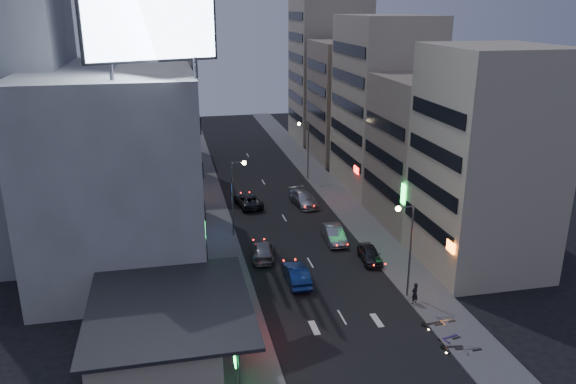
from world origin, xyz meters
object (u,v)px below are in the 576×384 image
object	(u,v)px
parked_car_left	(248,200)
person	(415,293)
road_car_blue	(297,274)
scooter_blue	(457,327)
parked_car_right_near	(370,254)
parked_car_right_mid	(334,234)
parked_car_right_far	(304,198)
scooter_black_b	(440,314)
scooter_silver_a	(479,338)
road_car_silver	(263,251)
scooter_silver_b	(453,312)
scooter_black_a	(463,338)

from	to	relation	value
parked_car_left	person	world-z (taller)	person
road_car_blue	scooter_blue	size ratio (longest dim) A/B	2.56
parked_car_right_near	parked_car_right_mid	bearing A→B (deg)	115.92
parked_car_right_far	scooter_black_b	bearing A→B (deg)	-89.51
scooter_blue	road_car_blue	bearing A→B (deg)	29.82
person	scooter_silver_a	world-z (taller)	person
parked_car_right_mid	parked_car_right_far	bearing A→B (deg)	95.37
road_car_silver	scooter_silver_a	bearing A→B (deg)	134.84
scooter_silver_b	road_car_blue	bearing A→B (deg)	43.40
parked_car_left	person	bearing A→B (deg)	102.92
road_car_silver	scooter_black_b	distance (m)	18.19
scooter_black_a	scooter_silver_b	distance (m)	3.67
parked_car_right_near	parked_car_left	world-z (taller)	parked_car_left
parked_car_left	scooter_black_a	bearing A→B (deg)	100.66
parked_car_right_mid	scooter_black_b	world-z (taller)	parked_car_right_mid
scooter_black_a	scooter_black_b	distance (m)	3.33
person	parked_car_right_mid	bearing A→B (deg)	-102.29
scooter_blue	scooter_silver_a	bearing A→B (deg)	-168.28
person	scooter_black_b	bearing A→B (deg)	81.75
parked_car_left	road_car_silver	world-z (taller)	parked_car_left
scooter_silver_a	scooter_black_b	distance (m)	3.78
scooter_blue	parked_car_right_mid	bearing A→B (deg)	-0.89
parked_car_right_near	road_car_silver	xyz separation A→B (m)	(-9.76, 2.85, 0.00)
parked_car_left	parked_car_right_far	distance (m)	6.71
parked_car_left	scooter_black_a	world-z (taller)	parked_car_left
parked_car_right_near	scooter_black_b	distance (m)	11.54
road_car_silver	person	size ratio (longest dim) A/B	2.76
scooter_black_a	road_car_silver	bearing A→B (deg)	41.00
parked_car_right_mid	scooter_black_a	distance (m)	20.32
parked_car_right_mid	scooter_black_a	bearing A→B (deg)	-76.45
parked_car_right_mid	road_car_blue	bearing A→B (deg)	-122.37
road_car_silver	parked_car_right_mid	bearing A→B (deg)	-152.80
parked_car_right_near	road_car_silver	size ratio (longest dim) A/B	0.85
scooter_silver_a	road_car_silver	bearing A→B (deg)	31.26
parked_car_right_mid	scooter_blue	world-z (taller)	parked_car_right_mid
parked_car_right_near	scooter_black_a	world-z (taller)	parked_car_right_near
scooter_black_a	person	bearing A→B (deg)	16.29
road_car_blue	scooter_black_a	xyz separation A→B (m)	(9.37, -11.97, -0.10)
parked_car_left	parked_car_right_far	world-z (taller)	parked_car_right_far
road_car_blue	scooter_silver_a	size ratio (longest dim) A/B	2.51
parked_car_right_far	scooter_black_a	world-z (taller)	parked_car_right_far
scooter_silver_b	road_car_silver	bearing A→B (deg)	33.78
road_car_silver	scooter_blue	size ratio (longest dim) A/B	2.57
scooter_blue	scooter_silver_b	bearing A→B (deg)	-33.69
road_car_blue	person	xyz separation A→B (m)	(8.48, -5.71, 0.21)
parked_car_right_mid	scooter_black_b	size ratio (longest dim) A/B	2.59
road_car_blue	scooter_blue	distance (m)	14.28
scooter_blue	scooter_black_b	world-z (taller)	scooter_blue
parked_car_left	road_car_blue	xyz separation A→B (m)	(1.26, -20.50, 0.06)
scooter_silver_a	scooter_blue	bearing A→B (deg)	20.89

